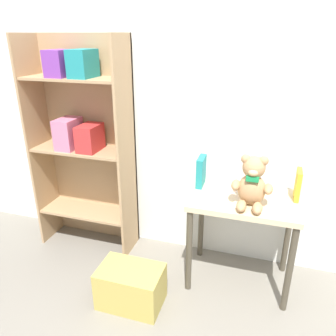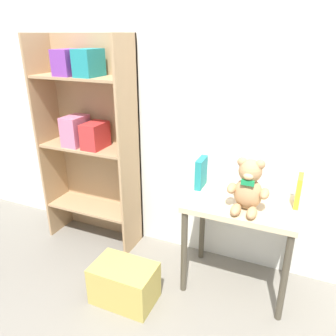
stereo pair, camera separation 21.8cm
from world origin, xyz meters
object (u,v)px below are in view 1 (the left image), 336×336
(display_table, at_px, (243,212))
(bookshelf_side, at_px, (83,135))
(book_standing_purple, at_px, (248,176))
(storage_bin, at_px, (131,286))
(book_standing_teal, at_px, (201,171))
(teddy_bear, at_px, (252,183))
(book_standing_yellow, at_px, (298,185))

(display_table, bearing_deg, bookshelf_side, 173.46)
(book_standing_purple, relative_size, storage_bin, 0.53)
(bookshelf_side, bearing_deg, book_standing_teal, -2.04)
(teddy_bear, xyz_separation_m, book_standing_yellow, (0.27, 0.17, -0.05))
(bookshelf_side, height_order, teddy_bear, bookshelf_side)
(book_standing_yellow, xyz_separation_m, storage_bin, (-0.92, -0.51, -0.60))
(book_standing_teal, height_order, storage_bin, book_standing_teal)
(book_standing_yellow, bearing_deg, bookshelf_side, 178.86)
(book_standing_teal, xyz_separation_m, book_standing_purple, (0.30, 0.00, 0.00))
(teddy_bear, height_order, book_standing_teal, teddy_bear)
(bookshelf_side, distance_m, book_standing_purple, 1.21)
(bookshelf_side, xyz_separation_m, storage_bin, (0.59, -0.56, -0.77))
(display_table, xyz_separation_m, book_standing_teal, (-0.30, 0.11, 0.20))
(teddy_bear, height_order, book_standing_yellow, teddy_bear)
(bookshelf_side, bearing_deg, teddy_bear, -9.99)
(teddy_bear, height_order, book_standing_purple, teddy_bear)
(bookshelf_side, height_order, book_standing_yellow, bookshelf_side)
(bookshelf_side, height_order, book_standing_purple, bookshelf_side)
(book_standing_teal, relative_size, book_standing_purple, 0.96)
(display_table, bearing_deg, book_standing_yellow, 16.13)
(storage_bin, bearing_deg, book_standing_teal, 59.40)
(bookshelf_side, height_order, book_standing_teal, bookshelf_side)
(book_standing_yellow, relative_size, storage_bin, 0.48)
(book_standing_purple, bearing_deg, teddy_bear, -81.02)
(teddy_bear, distance_m, book_standing_teal, 0.39)
(teddy_bear, xyz_separation_m, storage_bin, (-0.65, -0.34, -0.65))
(book_standing_purple, xyz_separation_m, storage_bin, (-0.62, -0.53, -0.61))
(bookshelf_side, xyz_separation_m, teddy_bear, (1.24, -0.22, -0.12))
(display_table, relative_size, book_standing_teal, 3.33)
(book_standing_purple, height_order, book_standing_yellow, book_standing_purple)
(bookshelf_side, distance_m, book_standing_yellow, 1.52)
(book_standing_purple, xyz_separation_m, book_standing_yellow, (0.30, -0.02, -0.01))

